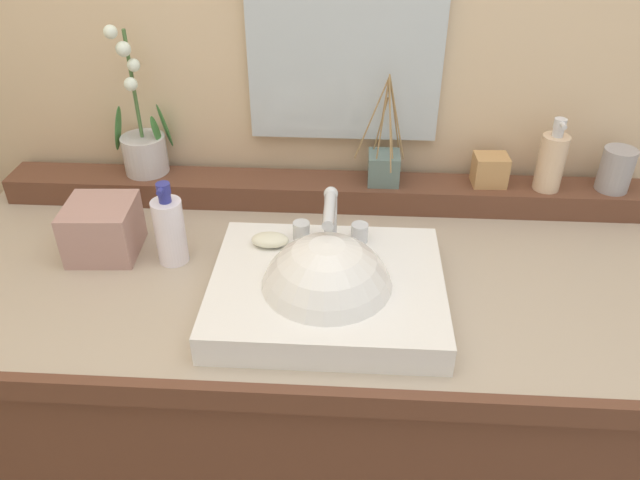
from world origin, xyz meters
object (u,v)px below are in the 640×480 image
(tumbler_cup, at_px, (616,170))
(trinket_box, at_px, (490,170))
(tissue_box, at_px, (103,229))
(reed_diffuser, at_px, (384,166))
(sink_basin, at_px, (327,295))
(soap_bar, at_px, (270,240))
(soap_dispenser, at_px, (551,161))
(potted_plant, at_px, (143,143))
(lotion_bottle, at_px, (170,229))

(tumbler_cup, bearing_deg, trinket_box, 178.22)
(trinket_box, height_order, tissue_box, trinket_box)
(tissue_box, bearing_deg, reed_diffuser, 21.85)
(sink_basin, xyz_separation_m, soap_bar, (-0.11, 0.10, 0.04))
(soap_bar, xyz_separation_m, tumbler_cup, (0.71, 0.26, 0.04))
(soap_bar, height_order, soap_dispenser, soap_dispenser)
(soap_bar, distance_m, trinket_box, 0.52)
(sink_basin, relative_size, tissue_box, 3.12)
(potted_plant, bearing_deg, reed_diffuser, -1.81)
(soap_bar, bearing_deg, lotion_bottle, 174.11)
(soap_bar, distance_m, tissue_box, 0.34)
(potted_plant, relative_size, tissue_box, 2.55)
(soap_dispenser, relative_size, tumbler_cup, 1.70)
(soap_bar, relative_size, trinket_box, 0.98)
(soap_bar, height_order, trinket_box, trinket_box)
(soap_bar, xyz_separation_m, reed_diffuser, (0.22, 0.26, 0.03))
(soap_dispenser, bearing_deg, trinket_box, 173.91)
(tissue_box, bearing_deg, trinket_box, 16.04)
(potted_plant, distance_m, soap_dispenser, 0.89)
(soap_dispenser, height_order, reed_diffuser, reed_diffuser)
(soap_bar, bearing_deg, tumbler_cup, 20.05)
(tumbler_cup, height_order, lotion_bottle, lotion_bottle)
(lotion_bottle, bearing_deg, tumbler_cup, 14.79)
(tumbler_cup, bearing_deg, soap_bar, -159.95)
(potted_plant, bearing_deg, soap_bar, -41.55)
(soap_dispenser, distance_m, reed_diffuser, 0.35)
(sink_basin, relative_size, trinket_box, 5.69)
(soap_bar, bearing_deg, trinket_box, 30.83)
(potted_plant, relative_size, soap_dispenser, 2.07)
(tumbler_cup, xyz_separation_m, tissue_box, (-1.05, -0.22, -0.05))
(potted_plant, bearing_deg, tumbler_cup, -1.21)
(potted_plant, distance_m, trinket_box, 0.77)
(potted_plant, xyz_separation_m, soap_dispenser, (0.89, -0.03, -0.00))
(soap_bar, distance_m, potted_plant, 0.43)
(tumbler_cup, xyz_separation_m, lotion_bottle, (-0.90, -0.24, -0.03))
(sink_basin, bearing_deg, tumbler_cup, 31.20)
(sink_basin, xyz_separation_m, tissue_box, (-0.45, 0.14, 0.03))
(potted_plant, height_order, lotion_bottle, potted_plant)
(sink_basin, height_order, tumbler_cup, sink_basin)
(soap_bar, relative_size, potted_plant, 0.21)
(potted_plant, xyz_separation_m, trinket_box, (0.76, -0.01, -0.04))
(tissue_box, bearing_deg, soap_bar, -7.05)
(soap_bar, relative_size, soap_dispenser, 0.44)
(lotion_bottle, bearing_deg, trinket_box, 21.03)
(soap_bar, bearing_deg, tissue_box, 172.95)
(lotion_bottle, distance_m, tissue_box, 0.14)
(soap_dispenser, bearing_deg, soap_bar, -155.94)
(trinket_box, xyz_separation_m, tissue_box, (-0.78, -0.23, -0.04))
(potted_plant, distance_m, lotion_bottle, 0.29)
(trinket_box, bearing_deg, potted_plant, 176.39)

